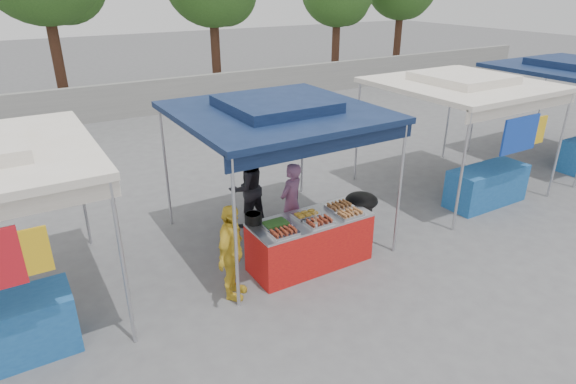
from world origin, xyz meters
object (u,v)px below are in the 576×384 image
cooking_pot (253,218)px  customer_person (231,253)px  helper_man (247,188)px  wok_burner (361,214)px  vendor_table (310,242)px  vendor_woman (291,203)px

cooking_pot → customer_person: bearing=-141.6°
cooking_pot → helper_man: helper_man is taller
cooking_pot → customer_person: 0.80m
helper_man → wok_burner: bearing=119.4°
vendor_table → cooking_pot: cooking_pot is taller
vendor_table → helper_man: (-0.24, 1.81, 0.35)m
wok_burner → vendor_woman: bearing=159.5°
customer_person → vendor_table: bearing=-41.5°
vendor_table → customer_person: size_ratio=1.34×
vendor_woman → customer_person: bearing=8.5°
vendor_table → vendor_woman: (0.16, 0.86, 0.32)m
vendor_woman → helper_man: bearing=-90.4°
wok_burner → helper_man: size_ratio=0.62×
helper_man → customer_person: helper_man is taller
vendor_table → customer_person: bearing=-174.2°
vendor_woman → wok_burner: bearing=121.6°
vendor_table → wok_burner: 1.18m
vendor_woman → customer_person: 1.91m
vendor_table → helper_man: bearing=97.6°
cooking_pot → vendor_table: bearing=-21.6°
vendor_woman → helper_man: 1.04m
vendor_table → customer_person: customer_person is taller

